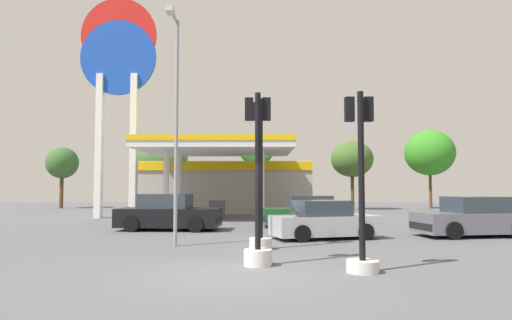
# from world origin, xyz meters

# --- Properties ---
(ground_plane) EXTENTS (90.00, 90.00, 0.00)m
(ground_plane) POSITION_xyz_m (0.00, 0.00, 0.00)
(ground_plane) COLOR #56565B
(ground_plane) RESTS_ON ground
(gas_station) EXTENTS (12.44, 13.92, 4.65)m
(gas_station) POSITION_xyz_m (-1.92, 22.92, 2.18)
(gas_station) COLOR #ADA89E
(gas_station) RESTS_ON ground
(station_pole_sign) EXTENTS (4.72, 0.56, 13.77)m
(station_pole_sign) POSITION_xyz_m (-8.21, 17.30, 8.93)
(station_pole_sign) COLOR white
(station_pole_sign) RESTS_ON ground
(car_0) EXTENTS (4.53, 2.47, 1.54)m
(car_0) POSITION_xyz_m (8.91, 7.46, 0.70)
(car_0) COLOR black
(car_0) RESTS_ON ground
(car_1) EXTENTS (4.34, 2.25, 1.50)m
(car_1) POSITION_xyz_m (2.90, 11.47, 0.68)
(car_1) COLOR black
(car_1) RESTS_ON ground
(car_2) EXTENTS (4.25, 2.66, 1.42)m
(car_2) POSITION_xyz_m (3.05, 6.69, 0.64)
(car_2) COLOR black
(car_2) RESTS_ON ground
(car_3) EXTENTS (4.60, 2.28, 1.61)m
(car_3) POSITION_xyz_m (-3.42, 9.87, 0.73)
(car_3) COLOR black
(car_3) RESTS_ON ground
(traffic_signal_0) EXTENTS (0.69, 0.70, 4.28)m
(traffic_signal_0) POSITION_xyz_m (0.59, 1.07, 1.44)
(traffic_signal_0) COLOR silver
(traffic_signal_0) RESTS_ON ground
(traffic_signal_1) EXTENTS (0.73, 0.73, 4.12)m
(traffic_signal_1) POSITION_xyz_m (2.96, 0.24, 1.52)
(traffic_signal_1) COLOR silver
(traffic_signal_1) RESTS_ON ground
(traffic_signal_2) EXTENTS (0.70, 0.71, 4.70)m
(traffic_signal_2) POSITION_xyz_m (0.66, 3.90, 1.65)
(traffic_signal_2) COLOR silver
(traffic_signal_2) RESTS_ON ground
(tree_0) EXTENTS (2.81, 2.81, 5.46)m
(tree_0) POSITION_xyz_m (-17.04, 29.55, 4.02)
(tree_0) COLOR brown
(tree_0) RESTS_ON ground
(tree_1) EXTENTS (4.59, 4.59, 6.52)m
(tree_1) POSITION_xyz_m (-8.00, 28.89, 4.46)
(tree_1) COLOR brown
(tree_1) RESTS_ON ground
(tree_2) EXTENTS (3.04, 3.04, 6.26)m
(tree_2) POSITION_xyz_m (0.37, 28.02, 4.99)
(tree_2) COLOR brown
(tree_2) RESTS_ON ground
(tree_3) EXTENTS (3.53, 3.53, 5.77)m
(tree_3) POSITION_xyz_m (8.44, 27.49, 4.23)
(tree_3) COLOR brown
(tree_3) RESTS_ON ground
(tree_4) EXTENTS (4.30, 4.30, 6.89)m
(tree_4) POSITION_xyz_m (15.61, 29.11, 4.89)
(tree_4) COLOR brown
(tree_4) RESTS_ON ground
(corner_streetlamp) EXTENTS (0.24, 1.48, 7.49)m
(corner_streetlamp) POSITION_xyz_m (-2.12, 4.39, 4.46)
(corner_streetlamp) COLOR gray
(corner_streetlamp) RESTS_ON ground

